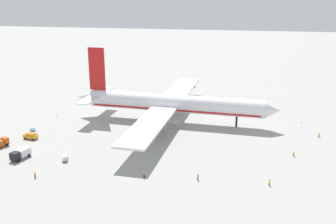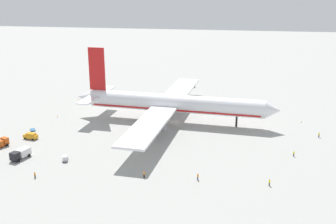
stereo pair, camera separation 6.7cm
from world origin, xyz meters
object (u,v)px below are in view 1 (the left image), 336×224
Objects in this scene: ground_worker_1 at (35,175)px; traffic_cone_0 at (57,116)px; traffic_cone_2 at (79,99)px; baggage_cart_0 at (192,86)px; ground_worker_3 at (198,177)px; service_truck_0 at (0,143)px; baggage_cart_1 at (33,130)px; ground_worker_2 at (319,135)px; traffic_cone_1 at (301,122)px; ground_worker_4 at (294,154)px; airliner at (171,103)px; ground_worker_5 at (144,174)px; service_van at (31,136)px; ground_worker_0 at (270,182)px; service_truck_1 at (21,154)px; baggage_cart_2 at (65,158)px.

ground_worker_1 is 2.93× the size of traffic_cone_0.
traffic_cone_2 is at bearing 93.05° from traffic_cone_0.
baggage_cart_0 is 94.92m from ground_worker_3.
service_truck_0 is at bearing -99.02° from traffic_cone_0.
baggage_cart_1 is 93.74m from ground_worker_2.
baggage_cart_0 is at bearing 73.92° from ground_worker_1.
traffic_cone_1 is (72.52, 55.42, -0.54)m from ground_worker_1.
ground_worker_4 reaches higher than traffic_cone_2.
ground_worker_3 is 3.11× the size of traffic_cone_0.
baggage_cart_1 is (2.58, 15.05, -1.06)m from service_truck_0.
airliner is at bearing 34.14° from service_truck_0.
ground_worker_5 is (-48.77, -36.81, -0.01)m from ground_worker_2.
service_van reaches higher than traffic_cone_1.
ground_worker_3 is (-35.24, -35.86, -0.01)m from ground_worker_2.
ground_worker_1 is at bearing -151.32° from ground_worker_2.
traffic_cone_1 and traffic_cone_2 have the same top height.
baggage_cart_0 is (42.90, 74.96, -0.32)m from service_van.
ground_worker_0 is at bearing -8.36° from service_truck_0.
ground_worker_4 is (80.33, -0.04, -0.22)m from service_van.
ground_worker_3 is (58.03, -26.48, 0.60)m from baggage_cart_1.
ground_worker_0 reaches higher than traffic_cone_0.
service_truck_1 is at bearing -33.00° from service_truck_0.
ground_worker_1 is 2.93× the size of traffic_cone_1.
baggage_cart_2 is 64.37m from ground_worker_4.
ground_worker_1 is 49.36m from traffic_cone_0.
baggage_cart_2 is 5.63× the size of traffic_cone_2.
ground_worker_3 is at bearing -19.29° from service_van.
ground_worker_2 is 61.10m from ground_worker_5.
service_truck_1 reaches higher than baggage_cart_0.
ground_worker_2 is (72.63, 30.57, 0.07)m from baggage_cart_2.
baggage_cart_2 is (12.88, 0.58, -0.69)m from service_truck_1.
baggage_cart_0 is at bearing 116.52° from ground_worker_4.
ground_worker_5 reaches higher than ground_worker_0.
ground_worker_3 reaches higher than ground_worker_4.
ground_worker_4 reaches higher than baggage_cart_0.
service_truck_1 is at bearing -133.46° from airliner.
service_truck_1 is 2.09× the size of baggage_cart_2.
service_van is 86.37m from baggage_cart_0.
airliner is 44.48m from ground_worker_5.
ground_worker_0 reaches higher than traffic_cone_2.
service_van is 46.13m from traffic_cone_2.
ground_worker_1 is 0.93× the size of ground_worker_5.
airliner reaches higher than traffic_cone_2.
ground_worker_0 is (54.85, -5.33, 0.07)m from baggage_cart_2.
service_truck_1 is at bearing -177.41° from baggage_cart_2.
ground_worker_4 is (8.01, 19.19, -0.07)m from ground_worker_0.
ground_worker_4 is 2.91× the size of traffic_cone_0.
service_van is at bearing -119.78° from baggage_cart_0.
baggage_cart_1 is (-44.18, -16.65, -6.52)m from airliner.
airliner reaches higher than ground_worker_5.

